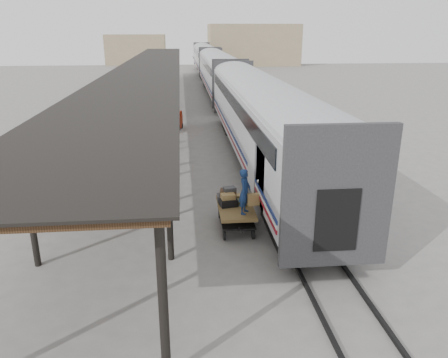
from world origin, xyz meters
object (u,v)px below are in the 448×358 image
baggage_cart (236,211)px  pedestrian (164,123)px  luggage_tug (175,121)px  porter (245,191)px

baggage_cart → pedestrian: pedestrian is taller
luggage_tug → pedestrian: 2.13m
luggage_tug → porter: size_ratio=1.00×
porter → pedestrian: 16.15m
baggage_cart → pedestrian: (-3.11, 15.13, 0.23)m
baggage_cart → pedestrian: bearing=101.7°
luggage_tug → pedestrian: size_ratio=0.91×
baggage_cart → luggage_tug: 17.26m
baggage_cart → porter: 1.22m
pedestrian → luggage_tug: bearing=-86.9°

